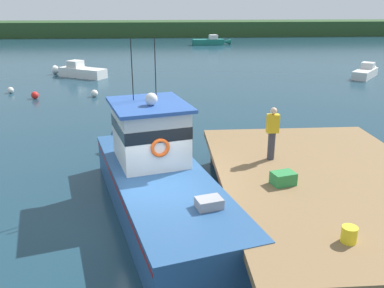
{
  "coord_description": "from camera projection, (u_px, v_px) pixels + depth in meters",
  "views": [
    {
      "loc": [
        0.3,
        -10.03,
        5.83
      ],
      "look_at": [
        1.2,
        2.42,
        1.4
      ],
      "focal_mm": 38.12,
      "sensor_mm": 36.0,
      "label": 1
    }
  ],
  "objects": [
    {
      "name": "ground_plane",
      "position": [
        155.0,
        221.0,
        11.36
      ],
      "size": [
        200.0,
        200.0,
        0.0
      ],
      "primitive_type": "plane",
      "color": "#193847"
    },
    {
      "name": "dock",
      "position": [
        327.0,
        181.0,
        11.32
      ],
      "size": [
        6.0,
        9.0,
        1.2
      ],
      "color": "#4C3D2D",
      "rests_on": "ground"
    },
    {
      "name": "main_fishing_boat",
      "position": [
        157.0,
        174.0,
        11.93
      ],
      "size": [
        4.56,
        9.93,
        4.8
      ],
      "color": "#285184",
      "rests_on": "ground"
    },
    {
      "name": "crate_stack_near_edge",
      "position": [
        283.0,
        178.0,
        10.78
      ],
      "size": [
        0.7,
        0.58,
        0.34
      ],
      "primitive_type": "cube",
      "rotation": [
        0.0,
        0.0,
        0.27
      ],
      "color": "#2D8442",
      "rests_on": "dock"
    },
    {
      "name": "bait_bucket",
      "position": [
        349.0,
        234.0,
        8.2
      ],
      "size": [
        0.32,
        0.32,
        0.34
      ],
      "primitive_type": "cylinder",
      "color": "yellow",
      "rests_on": "dock"
    },
    {
      "name": "deckhand_by_the_boat",
      "position": [
        272.0,
        132.0,
        12.26
      ],
      "size": [
        0.36,
        0.22,
        1.63
      ],
      "color": "#383842",
      "rests_on": "dock"
    },
    {
      "name": "moored_boat_off_the_point",
      "position": [
        79.0,
        71.0,
        32.47
      ],
      "size": [
        4.74,
        3.45,
        1.26
      ],
      "color": "white",
      "rests_on": "ground"
    },
    {
      "name": "moored_boat_near_channel",
      "position": [
        211.0,
        41.0,
        55.32
      ],
      "size": [
        5.34,
        1.86,
        1.34
      ],
      "color": "#196B5B",
      "rests_on": "ground"
    },
    {
      "name": "moored_boat_far_left",
      "position": [
        366.0,
        72.0,
        32.35
      ],
      "size": [
        3.52,
        3.96,
        1.13
      ],
      "color": "silver",
      "rests_on": "ground"
    },
    {
      "name": "mooring_buoy_inshore",
      "position": [
        86.0,
        69.0,
        35.31
      ],
      "size": [
        0.37,
        0.37,
        0.37
      ],
      "primitive_type": "sphere",
      "color": "silver",
      "rests_on": "ground"
    },
    {
      "name": "mooring_buoy_spare_mooring",
      "position": [
        11.0,
        90.0,
        26.82
      ],
      "size": [
        0.4,
        0.4,
        0.4
      ],
      "primitive_type": "sphere",
      "color": "silver",
      "rests_on": "ground"
    },
    {
      "name": "mooring_buoy_outer",
      "position": [
        94.0,
        93.0,
        25.83
      ],
      "size": [
        0.45,
        0.45,
        0.45
      ],
      "primitive_type": "sphere",
      "color": "silver",
      "rests_on": "ground"
    },
    {
      "name": "mooring_buoy_channel_marker",
      "position": [
        35.0,
        95.0,
        25.31
      ],
      "size": [
        0.45,
        0.45,
        0.45
      ],
      "primitive_type": "sphere",
      "color": "red",
      "rests_on": "ground"
    },
    {
      "name": "far_shoreline",
      "position": [
        160.0,
        28.0,
        69.22
      ],
      "size": [
        120.0,
        8.0,
        2.4
      ],
      "primitive_type": "cube",
      "color": "#284723",
      "rests_on": "ground"
    }
  ]
}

